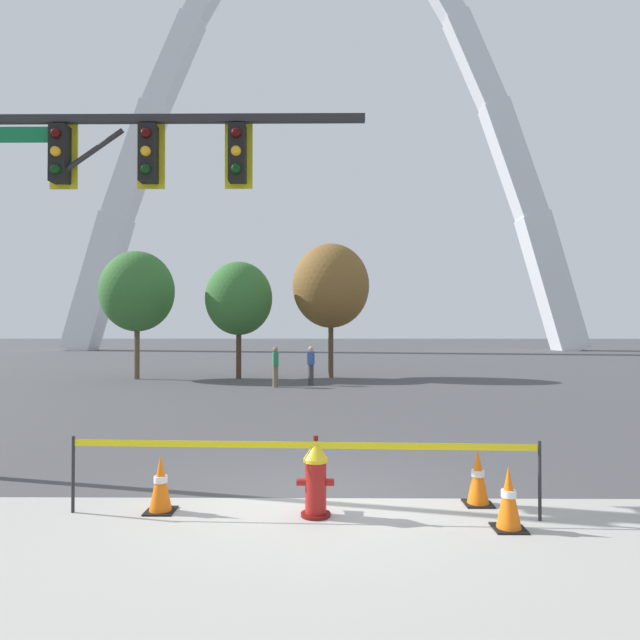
{
  "coord_description": "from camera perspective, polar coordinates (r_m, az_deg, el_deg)",
  "views": [
    {
      "loc": [
        0.12,
        -7.54,
        2.3
      ],
      "look_at": [
        -0.0,
        5.0,
        2.5
      ],
      "focal_mm": 30.88,
      "sensor_mm": 36.0,
      "label": 1
    }
  ],
  "objects": [
    {
      "name": "ground_plane",
      "position": [
        7.88,
        -0.34,
        -17.88
      ],
      "size": [
        240.0,
        240.0,
        0.0
      ],
      "primitive_type": "plane",
      "color": "#474749"
    },
    {
      "name": "fire_hydrant",
      "position": [
        7.0,
        -0.48,
        -16.09
      ],
      "size": [
        0.46,
        0.48,
        0.99
      ],
      "color": "#5E0F0D",
      "rests_on": "ground"
    },
    {
      "name": "caution_tape_barrier",
      "position": [
        6.93,
        -1.95,
        -14.53
      ],
      "size": [
        5.75,
        0.28,
        0.96
      ],
      "color": "#232326",
      "rests_on": "ground"
    },
    {
      "name": "traffic_cone_by_hydrant",
      "position": [
        6.94,
        18.96,
        -17.1
      ],
      "size": [
        0.36,
        0.36,
        0.73
      ],
      "color": "black",
      "rests_on": "ground"
    },
    {
      "name": "traffic_cone_mid_sidewalk",
      "position": [
        7.73,
        16.05,
        -15.42
      ],
      "size": [
        0.36,
        0.36,
        0.73
      ],
      "color": "black",
      "rests_on": "ground"
    },
    {
      "name": "traffic_cone_curb_edge",
      "position": [
        7.45,
        -16.19,
        -15.99
      ],
      "size": [
        0.36,
        0.36,
        0.73
      ],
      "color": "black",
      "rests_on": "ground"
    },
    {
      "name": "traffic_signal_gantry",
      "position": [
        9.58,
        -23.5,
        11.01
      ],
      "size": [
        6.42,
        0.44,
        6.0
      ],
      "color": "#232326",
      "rests_on": "ground"
    },
    {
      "name": "monument_arch",
      "position": [
        61.76,
        0.42,
        17.97
      ],
      "size": [
        55.25,
        2.98,
        51.06
      ],
      "color": "silver",
      "rests_on": "ground"
    },
    {
      "name": "tree_far_left",
      "position": [
        26.57,
        -18.41,
        2.82
      ],
      "size": [
        3.35,
        3.35,
        5.86
      ],
      "color": "brown",
      "rests_on": "ground"
    },
    {
      "name": "tree_left_mid",
      "position": [
        25.72,
        -8.41,
        2.21
      ],
      "size": [
        3.09,
        3.09,
        5.41
      ],
      "color": "#473323",
      "rests_on": "ground"
    },
    {
      "name": "tree_center_left",
      "position": [
        25.94,
        1.13,
        3.55
      ],
      "size": [
        3.61,
        3.61,
        6.32
      ],
      "color": "brown",
      "rests_on": "ground"
    },
    {
      "name": "pedestrian_walking_left",
      "position": [
        22.43,
        -0.94,
        -4.71
      ],
      "size": [
        0.29,
        0.38,
        1.59
      ],
      "color": "#38383D",
      "rests_on": "ground"
    },
    {
      "name": "pedestrian_standing_center",
      "position": [
        21.78,
        -4.65,
        -4.82
      ],
      "size": [
        0.27,
        0.38,
        1.59
      ],
      "color": "brown",
      "rests_on": "ground"
    }
  ]
}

